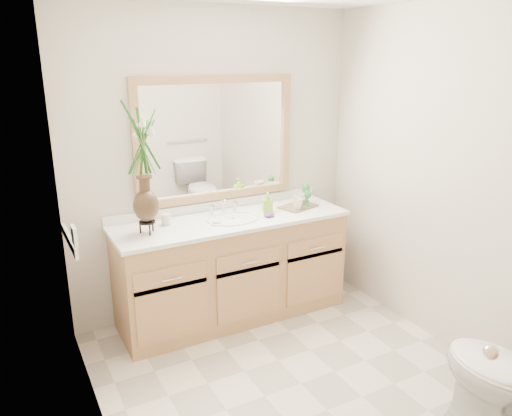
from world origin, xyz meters
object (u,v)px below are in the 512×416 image
tumbler (166,219)px  tray (298,206)px  flower_vase (142,152)px  soap_bottle (268,203)px  toilet (507,382)px

tumbler → tray: bearing=-4.6°
flower_vase → soap_bottle: bearing=1.2°
tumbler → flower_vase: bearing=-147.2°
toilet → tray: 2.00m
toilet → soap_bottle: 2.05m
toilet → tumbler: size_ratio=8.66×
toilet → flower_vase: 2.58m
flower_vase → tray: 1.40m
flower_vase → soap_bottle: 1.11m
flower_vase → tray: flower_vase is taller
toilet → soap_bottle: bearing=-78.9°
toilet → flower_vase: (-1.36, 1.92, 1.05)m
tray → soap_bottle: bearing=163.3°
flower_vase → tray: bearing=1.0°
flower_vase → tumbler: size_ratio=9.94×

